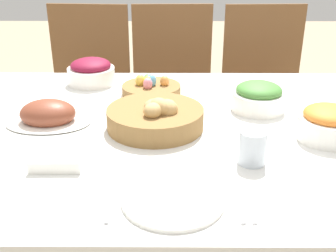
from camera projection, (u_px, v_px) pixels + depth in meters
dining_table at (176, 225)px, 1.49m from camera, size 1.75×1.13×0.77m
chair_far_left at (88, 98)px, 2.24m from camera, size 0.45×0.45×1.00m
chair_far_right at (263, 98)px, 2.23m from camera, size 0.43×0.43×1.00m
chair_far_center at (173, 98)px, 2.24m from camera, size 0.43×0.43×1.00m
bread_basket at (156, 117)px, 1.31m from camera, size 0.30×0.30×0.11m
egg_basket at (151, 88)px, 1.60m from camera, size 0.22×0.22×0.08m
ham_platter at (48, 115)px, 1.34m from camera, size 0.27×0.19×0.09m
carrot_bowl at (328, 123)px, 1.23m from camera, size 0.18×0.18×0.10m
beet_salad_bowl at (91, 72)px, 1.70m from camera, size 0.19×0.19×0.10m
green_salad_bowl at (258, 97)px, 1.44m from camera, size 0.18×0.18×0.10m
dinner_plate at (173, 199)px, 0.96m from camera, size 0.24×0.24×0.01m
fork at (110, 200)px, 0.96m from camera, size 0.02×0.17×0.00m
knife at (236, 200)px, 0.96m from camera, size 0.02×0.17×0.00m
spoon at (249, 200)px, 0.96m from camera, size 0.02×0.17×0.00m
drinking_cup at (252, 147)px, 1.10m from camera, size 0.07×0.07×0.09m
butter_dish at (58, 161)px, 1.09m from camera, size 0.13×0.08×0.03m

